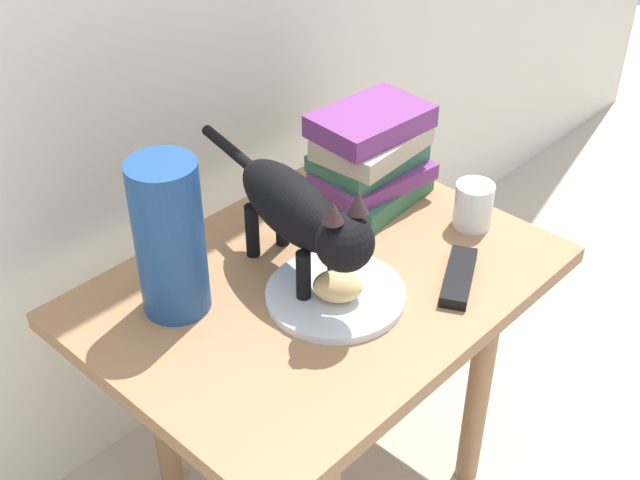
{
  "coord_description": "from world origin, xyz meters",
  "views": [
    {
      "loc": [
        -0.81,
        -0.76,
        1.38
      ],
      "look_at": [
        0.0,
        0.0,
        0.59
      ],
      "focal_mm": 47.2,
      "sensor_mm": 36.0,
      "label": 1
    }
  ],
  "objects": [
    {
      "name": "ground_plane",
      "position": [
        0.0,
        0.0,
        0.0
      ],
      "size": [
        6.0,
        6.0,
        0.0
      ],
      "primitive_type": "plane",
      "color": "#B2A899"
    },
    {
      "name": "side_table",
      "position": [
        0.0,
        0.0,
        0.44
      ],
      "size": [
        0.77,
        0.56,
        0.51
      ],
      "color": "#9E724C",
      "rests_on": "ground"
    },
    {
      "name": "plate",
      "position": [
        -0.02,
        -0.05,
        0.52
      ],
      "size": [
        0.23,
        0.23,
        0.01
      ],
      "primitive_type": "cylinder",
      "color": "silver",
      "rests_on": "side_table"
    },
    {
      "name": "bread_roll",
      "position": [
        -0.03,
        -0.07,
        0.55
      ],
      "size": [
        0.1,
        0.1,
        0.05
      ],
      "primitive_type": "ellipsoid",
      "rotation": [
        0.0,
        0.0,
        2.28
      ],
      "color": "#E0BC7A",
      "rests_on": "plate"
    },
    {
      "name": "cat",
      "position": [
        -0.02,
        0.02,
        0.64
      ],
      "size": [
        0.15,
        0.47,
        0.23
      ],
      "color": "black",
      "rests_on": "side_table"
    },
    {
      "name": "book_stack",
      "position": [
        0.25,
        0.1,
        0.6
      ],
      "size": [
        0.23,
        0.17,
        0.18
      ],
      "color": "#336B4C",
      "rests_on": "side_table"
    },
    {
      "name": "green_vase",
      "position": [
        -0.21,
        0.12,
        0.64
      ],
      "size": [
        0.11,
        0.11,
        0.26
      ],
      "primitive_type": "cylinder",
      "color": "navy",
      "rests_on": "side_table"
    },
    {
      "name": "candle_jar",
      "position": [
        0.31,
        -0.09,
        0.55
      ],
      "size": [
        0.07,
        0.07,
        0.08
      ],
      "color": "silver",
      "rests_on": "side_table"
    },
    {
      "name": "tv_remote",
      "position": [
        0.15,
        -0.17,
        0.52
      ],
      "size": [
        0.15,
        0.11,
        0.02
      ],
      "primitive_type": "cube",
      "rotation": [
        0.0,
        0.0,
        0.48
      ],
      "color": "black",
      "rests_on": "side_table"
    }
  ]
}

